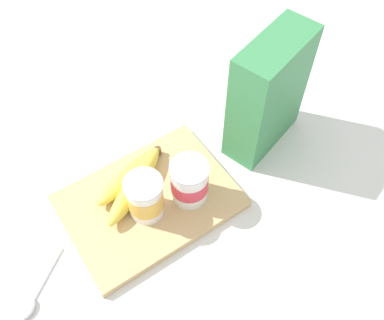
{
  "coord_description": "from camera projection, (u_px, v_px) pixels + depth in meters",
  "views": [
    {
      "loc": [
        0.16,
        0.39,
        0.73
      ],
      "look_at": [
        -0.1,
        0.0,
        0.07
      ],
      "focal_mm": 40.21,
      "sensor_mm": 36.0,
      "label": 1
    }
  ],
  "objects": [
    {
      "name": "ground_plane",
      "position": [
        150.0,
        203.0,
        0.83
      ],
      "size": [
        2.4,
        2.4,
        0.0
      ],
      "primitive_type": "plane",
      "color": "silver"
    },
    {
      "name": "spoon",
      "position": [
        36.0,
        294.0,
        0.73
      ],
      "size": [
        0.12,
        0.09,
        0.01
      ],
      "color": "silver",
      "rests_on": "ground_plane"
    },
    {
      "name": "cereal_box",
      "position": [
        268.0,
        95.0,
        0.82
      ],
      "size": [
        0.19,
        0.12,
        0.25
      ],
      "primitive_type": "cube",
      "rotation": [
        0.0,
        0.0,
        3.44
      ],
      "color": "#38844C",
      "rests_on": "ground_plane"
    },
    {
      "name": "banana_bunch",
      "position": [
        132.0,
        181.0,
        0.82
      ],
      "size": [
        0.18,
        0.13,
        0.04
      ],
      "color": "yellow",
      "rests_on": "cutting_board"
    },
    {
      "name": "yogurt_cup_back",
      "position": [
        145.0,
        197.0,
        0.77
      ],
      "size": [
        0.07,
        0.07,
        0.09
      ],
      "color": "white",
      "rests_on": "cutting_board"
    },
    {
      "name": "yogurt_cup_front",
      "position": [
        189.0,
        182.0,
        0.79
      ],
      "size": [
        0.07,
        0.07,
        0.09
      ],
      "color": "white",
      "rests_on": "cutting_board"
    },
    {
      "name": "cutting_board",
      "position": [
        149.0,
        201.0,
        0.82
      ],
      "size": [
        0.32,
        0.23,
        0.02
      ],
      "primitive_type": "cube",
      "color": "tan",
      "rests_on": "ground_plane"
    }
  ]
}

